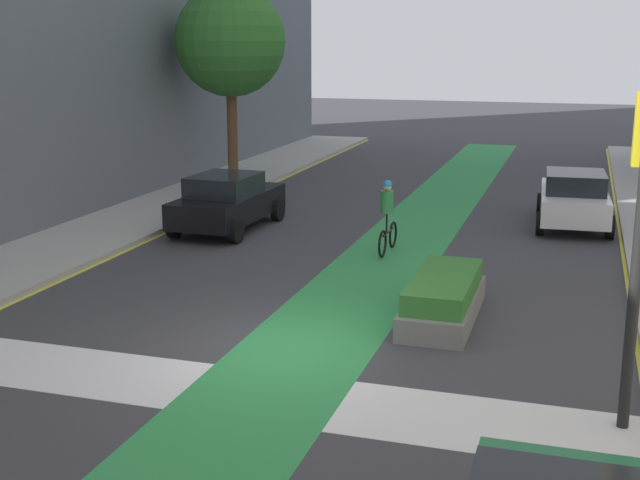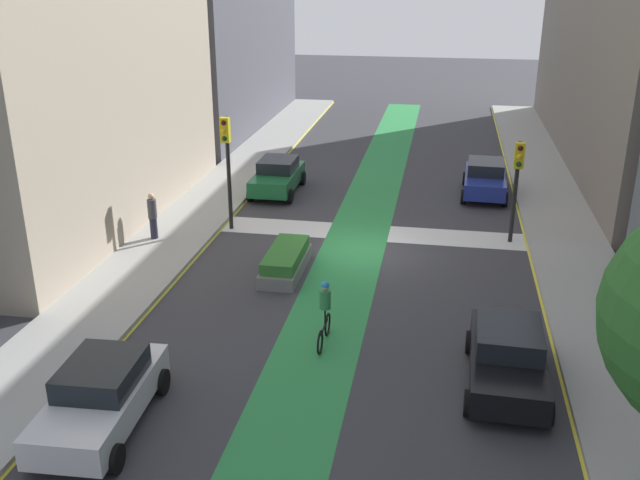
% 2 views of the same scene
% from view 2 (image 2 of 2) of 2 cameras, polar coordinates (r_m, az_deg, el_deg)
% --- Properties ---
extents(ground_plane, '(120.00, 120.00, 0.00)m').
position_cam_2_polar(ground_plane, '(26.24, 3.67, -0.93)').
color(ground_plane, '#38383D').
extents(bike_lane_paint, '(2.40, 60.00, 0.01)m').
position_cam_2_polar(bike_lane_paint, '(26.30, 2.60, -0.85)').
color(bike_lane_paint, '#2D8C47').
rests_on(bike_lane_paint, ground_plane).
extents(crosswalk_band, '(12.00, 1.80, 0.01)m').
position_cam_2_polar(crosswalk_band, '(28.10, 4.14, 0.59)').
color(crosswalk_band, silver).
rests_on(crosswalk_band, ground_plane).
extents(sidewalk_left, '(3.00, 60.00, 0.15)m').
position_cam_2_polar(sidewalk_left, '(26.54, 19.98, -1.81)').
color(sidewalk_left, '#9E9E99').
rests_on(sidewalk_left, ground_plane).
extents(curb_stripe_left, '(0.16, 60.00, 0.01)m').
position_cam_2_polar(curb_stripe_left, '(26.33, 16.75, -1.75)').
color(curb_stripe_left, yellow).
rests_on(curb_stripe_left, ground_plane).
extents(sidewalk_right, '(3.00, 60.00, 0.15)m').
position_cam_2_polar(sidewalk_right, '(27.97, -11.77, 0.25)').
color(sidewalk_right, '#9E9E99').
rests_on(sidewalk_right, ground_plane).
extents(curb_stripe_right, '(0.16, 60.00, 0.01)m').
position_cam_2_polar(curb_stripe_right, '(27.49, -8.84, -0.08)').
color(curb_stripe_right, yellow).
rests_on(curb_stripe_right, ground_plane).
extents(traffic_signal_near_right, '(0.35, 0.52, 4.54)m').
position_cam_2_polar(traffic_signal_near_right, '(27.67, -7.53, 7.03)').
color(traffic_signal_near_right, black).
rests_on(traffic_signal_near_right, ground_plane).
extents(traffic_signal_near_left, '(0.35, 0.52, 3.92)m').
position_cam_2_polar(traffic_signal_near_left, '(27.14, 15.64, 5.22)').
color(traffic_signal_near_left, black).
rests_on(traffic_signal_near_left, ground_plane).
extents(car_white_right_far, '(2.19, 4.28, 1.57)m').
position_cam_2_polar(car_white_right_far, '(17.16, -17.25, -11.86)').
color(car_white_right_far, silver).
rests_on(car_white_right_far, ground_plane).
extents(car_blue_left_near, '(2.15, 4.26, 1.57)m').
position_cam_2_polar(car_blue_left_near, '(33.36, 13.17, 4.89)').
color(car_blue_left_near, navy).
rests_on(car_blue_left_near, ground_plane).
extents(car_black_left_far, '(2.12, 4.25, 1.57)m').
position_cam_2_polar(car_black_left_far, '(18.45, 14.90, -9.09)').
color(car_black_left_far, black).
rests_on(car_black_left_far, ground_plane).
extents(car_green_right_near, '(2.03, 4.21, 1.57)m').
position_cam_2_polar(car_green_right_near, '(32.94, -3.45, 5.21)').
color(car_green_right_near, '#196033').
rests_on(car_green_right_near, ground_plane).
extents(cyclist_in_lane, '(0.32, 1.73, 1.86)m').
position_cam_2_polar(cyclist_in_lane, '(19.63, 0.37, -5.80)').
color(cyclist_in_lane, black).
rests_on(cyclist_in_lane, ground_plane).
extents(pedestrian_sidewalk_right_a, '(0.34, 0.34, 1.79)m').
position_cam_2_polar(pedestrian_sidewalk_right_a, '(27.50, -13.36, 1.95)').
color(pedestrian_sidewalk_right_a, '#262638').
rests_on(pedestrian_sidewalk_right_a, sidewalk_right).
extents(median_planter, '(1.23, 3.30, 0.85)m').
position_cam_2_polar(median_planter, '(24.34, -2.80, -1.72)').
color(median_planter, slate).
rests_on(median_planter, ground_plane).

